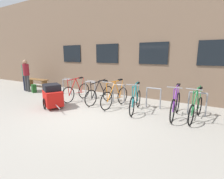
% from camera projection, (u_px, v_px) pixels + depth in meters
% --- Properties ---
extents(ground_plane, '(42.00, 42.00, 0.00)m').
position_uv_depth(ground_plane, '(88.00, 115.00, 5.61)').
color(ground_plane, '#9E998E').
extents(storefront_building, '(28.00, 6.71, 5.48)m').
position_uv_depth(storefront_building, '(150.00, 43.00, 10.60)').
color(storefront_building, '#7A604C').
rests_on(storefront_building, ground).
extents(bike_rack, '(6.59, 0.05, 0.79)m').
position_uv_depth(bike_rack, '(119.00, 91.00, 7.04)').
color(bike_rack, gray).
rests_on(bike_rack, ground).
extents(bicycle_red, '(0.44, 1.69, 1.06)m').
position_uv_depth(bicycle_red, '(76.00, 92.00, 7.44)').
color(bicycle_red, black).
rests_on(bicycle_red, ground).
extents(bicycle_black, '(0.44, 1.74, 1.05)m').
position_uv_depth(bicycle_black, '(100.00, 94.00, 7.00)').
color(bicycle_black, black).
rests_on(bicycle_black, ground).
extents(bicycle_green, '(0.44, 1.71, 1.08)m').
position_uv_depth(bicycle_green, '(196.00, 108.00, 5.19)').
color(bicycle_green, black).
rests_on(bicycle_green, ground).
extents(bicycle_teal, '(0.47, 1.73, 1.08)m').
position_uv_depth(bicycle_teal, '(135.00, 101.00, 6.01)').
color(bicycle_teal, black).
rests_on(bicycle_teal, ground).
extents(bicycle_orange, '(0.44, 1.76, 1.08)m').
position_uv_depth(bicycle_orange, '(115.00, 97.00, 6.53)').
color(bicycle_orange, black).
rests_on(bicycle_orange, ground).
extents(bicycle_purple, '(0.44, 1.77, 1.09)m').
position_uv_depth(bicycle_purple, '(175.00, 105.00, 5.41)').
color(bicycle_purple, black).
rests_on(bicycle_purple, ground).
extents(bike_trailer, '(1.43, 0.97, 0.92)m').
position_uv_depth(bike_trailer, '(53.00, 96.00, 6.38)').
color(bike_trailer, red).
rests_on(bike_trailer, ground).
extents(wooden_bench, '(1.76, 0.40, 0.51)m').
position_uv_depth(wooden_bench, '(37.00, 81.00, 10.56)').
color(wooden_bench, brown).
rests_on(wooden_bench, ground).
extents(person_by_bench, '(0.36, 0.32, 1.75)m').
position_uv_depth(person_by_bench, '(26.00, 73.00, 9.10)').
color(person_by_bench, '#3F3F42').
rests_on(person_by_bench, ground).
extents(person_browsing, '(0.34, 0.32, 1.70)m').
position_uv_depth(person_browsing, '(25.00, 74.00, 9.35)').
color(person_browsing, '#1E2338').
rests_on(person_browsing, ground).
extents(backpack, '(0.33, 0.28, 0.44)m').
position_uv_depth(backpack, '(34.00, 88.00, 9.01)').
color(backpack, '#1E4C1E').
rests_on(backpack, ground).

